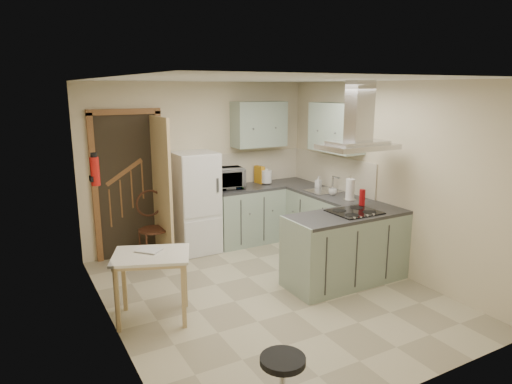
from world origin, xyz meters
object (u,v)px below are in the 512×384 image
peninsula (346,248)px  drop_leaf_table (153,287)px  bentwood_chair (154,230)px  stool (282,384)px  microwave (224,178)px  fridge (196,202)px  extractor_hood (358,147)px

peninsula → drop_leaf_table: bearing=174.1°
drop_leaf_table → bentwood_chair: (0.51, 1.64, 0.09)m
stool → microwave: (1.26, 3.66, 0.83)m
fridge → drop_leaf_table: 2.13m
microwave → drop_leaf_table: bearing=-125.3°
drop_leaf_table → bentwood_chair: 1.72m
peninsula → bentwood_chair: bentwood_chair is taller
drop_leaf_table → microwave: microwave is taller
bentwood_chair → fridge: bearing=5.6°
microwave → peninsula: bearing=-62.0°
stool → bentwood_chair: bearing=88.6°
peninsula → bentwood_chair: bearing=135.2°
fridge → peninsula: 2.35m
drop_leaf_table → stool: drop_leaf_table is taller
fridge → extractor_hood: bearing=-56.2°
stool → fridge: bearing=78.1°
fridge → extractor_hood: 2.57m
peninsula → fridge: bearing=121.7°
peninsula → extractor_hood: size_ratio=1.72×
fridge → microwave: size_ratio=2.63×
drop_leaf_table → microwave: 2.54m
extractor_hood → fridge: bearing=123.8°
drop_leaf_table → stool: (0.42, -1.89, -0.13)m
extractor_hood → drop_leaf_table: bearing=174.3°
extractor_hood → bentwood_chair: (-2.00, 1.89, -1.27)m
drop_leaf_table → microwave: (1.69, 1.77, 0.69)m
fridge → bentwood_chair: (-0.68, -0.09, -0.30)m
stool → microwave: 3.96m
fridge → microwave: bearing=5.0°
stool → drop_leaf_table: bearing=102.6°
extractor_hood → microwave: (-0.83, 2.02, -0.66)m
extractor_hood → bentwood_chair: extractor_hood is taller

